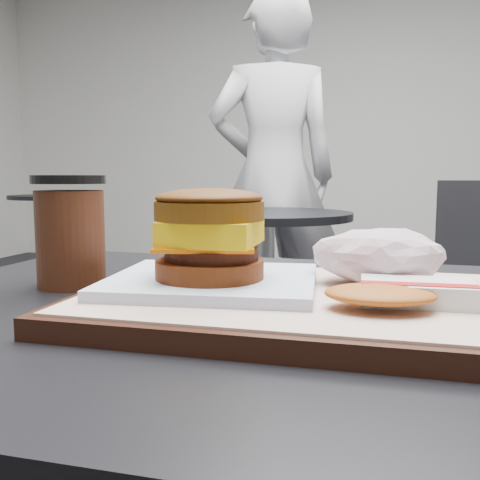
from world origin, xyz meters
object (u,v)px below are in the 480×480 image
object	(u,v)px
breakfast_sandwich	(211,246)
neighbor_chair	(455,278)
neighbor_table	(266,260)
hash_brown	(401,293)
coffee_cup	(70,233)
patron	(274,176)
serving_tray	(295,302)
crumpled_wrapper	(379,256)

from	to	relation	value
breakfast_sandwich	neighbor_chair	distance (m)	1.77
breakfast_sandwich	neighbor_table	size ratio (longest dim) A/B	0.28
breakfast_sandwich	hash_brown	world-z (taller)	breakfast_sandwich
hash_brown	neighbor_table	size ratio (longest dim) A/B	0.16
coffee_cup	neighbor_table	bearing A→B (deg)	94.15
coffee_cup	neighbor_table	size ratio (longest dim) A/B	0.17
neighbor_table	patron	world-z (taller)	patron
coffee_cup	neighbor_table	xyz separation A→B (m)	(-0.12, 1.61, -0.28)
breakfast_sandwich	coffee_cup	bearing A→B (deg)	162.04
neighbor_table	neighbor_chair	size ratio (longest dim) A/B	0.85
serving_tray	hash_brown	size ratio (longest dim) A/B	3.11
serving_tray	crumpled_wrapper	world-z (taller)	crumpled_wrapper
neighbor_table	coffee_cup	bearing A→B (deg)	-85.85
serving_tray	breakfast_sandwich	bearing A→B (deg)	-175.15
breakfast_sandwich	crumpled_wrapper	size ratio (longest dim) A/B	1.69
hash_brown	neighbor_chair	bearing A→B (deg)	81.18
serving_tray	neighbor_chair	bearing A→B (deg)	78.03
serving_tray	coffee_cup	bearing A→B (deg)	168.57
serving_tray	hash_brown	bearing A→B (deg)	-21.18
breakfast_sandwich	crumpled_wrapper	bearing A→B (deg)	21.00
neighbor_chair	breakfast_sandwich	bearing A→B (deg)	-104.44
coffee_cup	hash_brown	bearing A→B (deg)	-14.01
patron	neighbor_table	bearing A→B (deg)	78.17
breakfast_sandwich	patron	size ratio (longest dim) A/B	0.11
serving_tray	patron	bearing A→B (deg)	101.71
breakfast_sandwich	patron	world-z (taller)	patron
neighbor_chair	neighbor_table	bearing A→B (deg)	-179.12
serving_tray	neighbor_table	world-z (taller)	serving_tray
hash_brown	coffee_cup	bearing A→B (deg)	165.99
patron	coffee_cup	bearing A→B (deg)	75.14
serving_tray	hash_brown	world-z (taller)	hash_brown
neighbor_chair	serving_tray	bearing A→B (deg)	-101.97
neighbor_table	serving_tray	bearing A→B (deg)	-77.19
crumpled_wrapper	patron	world-z (taller)	patron
crumpled_wrapper	neighbor_chair	size ratio (longest dim) A/B	0.14
serving_tray	breakfast_sandwich	size ratio (longest dim) A/B	1.84
hash_brown	patron	xyz separation A→B (m)	(-0.55, 2.23, 0.10)
hash_brown	crumpled_wrapper	world-z (taller)	crumpled_wrapper
breakfast_sandwich	coffee_cup	distance (m)	0.19
hash_brown	patron	bearing A→B (deg)	103.73
serving_tray	crumpled_wrapper	size ratio (longest dim) A/B	3.10
crumpled_wrapper	neighbor_table	bearing A→B (deg)	105.59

